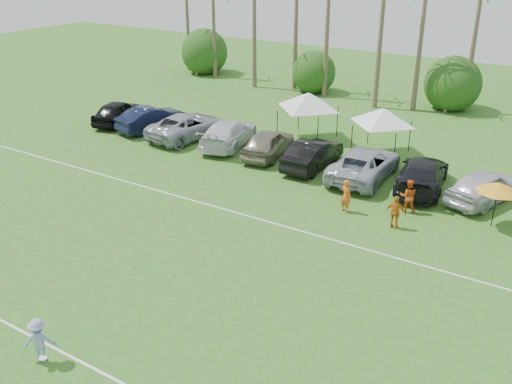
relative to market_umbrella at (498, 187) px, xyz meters
The scene contains 21 objects.
field_lines 17.63m from the market_umbrella, 139.39° to the right, with size 80.00×12.10×0.01m.
palm_tree_4 25.97m from the market_umbrella, 132.92° to the left, with size 2.40×2.40×8.90m.
bush_tree_0 37.78m from the market_umbrella, 148.74° to the left, with size 4.00×4.00×4.00m.
bush_tree_1 27.51m from the market_umbrella, 134.55° to the left, with size 4.00×4.00×4.00m.
bush_tree_2 20.92m from the market_umbrella, 110.41° to the left, with size 4.00×4.00×4.00m.
sideline_player_a 7.16m from the market_umbrella, 160.83° to the right, with size 0.64×0.42×1.76m, color #DF5A18.
sideline_player_b 4.23m from the market_umbrella, behind, with size 0.85×0.66×1.75m, color #CC5016.
sideline_player_c 4.93m from the market_umbrella, 145.50° to the right, with size 0.97×0.40×1.66m, color #CA6D16.
canopy_tent_left 15.36m from the market_umbrella, 153.09° to the left, with size 4.70×4.70×3.80m.
canopy_tent_right 10.71m from the market_umbrella, 140.85° to the left, with size 4.38×4.38×3.55m.
market_umbrella is the anchor object (origin of this frame).
frisbee_player 20.91m from the market_umbrella, 120.41° to the right, with size 1.19×1.11×1.61m.
parked_car_0 27.52m from the market_umbrella, behind, with size 2.05×5.09×1.74m, color black.
parked_car_1 24.25m from the market_umbrella, behind, with size 1.84×5.27×1.74m, color black.
parked_car_2 20.98m from the market_umbrella, behind, with size 2.88×6.25×1.74m, color #989DA4.
parked_car_3 17.76m from the market_umbrella, behind, with size 2.43×5.98×1.74m, color silver.
parked_car_4 14.47m from the market_umbrella, 169.79° to the left, with size 2.05×5.09×1.74m, color gray.
parked_car_5 11.20m from the market_umbrella, 168.07° to the left, with size 1.84×5.27×1.74m, color black.
parked_car_6 8.05m from the market_umbrella, 162.74° to the left, with size 2.88×6.25×1.74m, color #A2AAB2.
parked_car_7 5.21m from the market_umbrella, 148.25° to the left, with size 2.43×5.98×1.74m, color black.
parked_car_8 3.10m from the market_umbrella, 110.80° to the left, with size 2.05×5.09×1.74m, color silver.
Camera 1 is at (16.68, -7.52, 12.83)m, focal length 40.00 mm.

